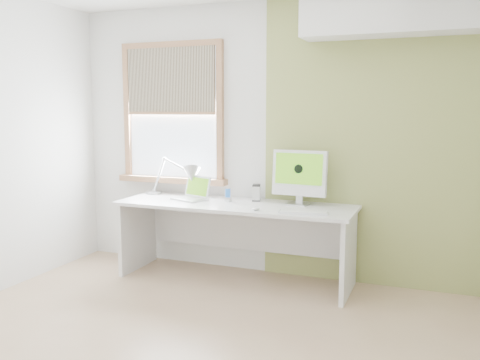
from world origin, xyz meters
The scene contains 12 objects.
room centered at (0.00, 0.00, 1.30)m, with size 4.04×3.54×2.64m.
accent_wall centered at (1.00, 1.74, 1.30)m, with size 2.00×0.02×2.60m, color #9A9E4D.
soffit centered at (1.20, 1.57, 2.40)m, with size 1.60×0.40×0.42m, color white.
window centered at (-1.00, 1.71, 1.54)m, with size 1.20×0.14×1.42m.
desk centered at (-0.18, 1.44, 0.53)m, with size 2.20×0.70×0.73m.
desk_lamp centered at (-0.79, 1.56, 0.93)m, with size 0.67×0.27×0.38m.
laptop centered at (-0.64, 1.44, 0.78)m, with size 0.38×0.35×0.22m.
phone_dock centered at (-0.29, 1.47, 0.77)m, with size 0.09×0.09×0.13m.
external_drive centered at (-0.05, 1.60, 0.81)m, with size 0.10×0.13×0.15m.
imac centered at (0.38, 1.55, 1.01)m, with size 0.51×0.18×0.50m.
keyboard centered at (0.52, 1.16, 0.74)m, with size 0.42×0.17×0.02m.
mouse centered at (0.11, 1.15, 0.74)m, with size 0.05×0.09×0.03m, color white.
Camera 1 is at (1.55, -2.95, 1.59)m, focal length 38.58 mm.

